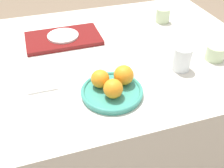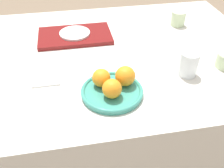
{
  "view_description": "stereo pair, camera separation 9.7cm",
  "coord_description": "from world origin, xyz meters",
  "px_view_note": "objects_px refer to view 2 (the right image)",
  "views": [
    {
      "loc": [
        -0.28,
        -1.04,
        1.37
      ],
      "look_at": [
        -0.05,
        -0.31,
        0.76
      ],
      "focal_mm": 42.0,
      "sensor_mm": 36.0,
      "label": 1
    },
    {
      "loc": [
        -0.19,
        -1.06,
        1.37
      ],
      "look_at": [
        -0.05,
        -0.31,
        0.76
      ],
      "focal_mm": 42.0,
      "sensor_mm": 36.0,
      "label": 2
    }
  ],
  "objects_px": {
    "fruit_platter": "(112,92)",
    "cup_2": "(178,19)",
    "serving_tray": "(75,36)",
    "side_plate": "(75,33)",
    "water_glass": "(188,64)",
    "napkin": "(46,78)",
    "orange_1": "(125,76)",
    "orange_2": "(101,78)",
    "orange_0": "(112,89)"
  },
  "relations": [
    {
      "from": "fruit_platter",
      "to": "cup_2",
      "type": "distance_m",
      "value": 0.71
    },
    {
      "from": "serving_tray",
      "to": "side_plate",
      "type": "relative_size",
      "value": 2.37
    },
    {
      "from": "water_glass",
      "to": "cup_2",
      "type": "bearing_deg",
      "value": 73.15
    },
    {
      "from": "fruit_platter",
      "to": "side_plate",
      "type": "relative_size",
      "value": 1.52
    },
    {
      "from": "cup_2",
      "to": "napkin",
      "type": "xyz_separation_m",
      "value": [
        -0.72,
        -0.38,
        -0.04
      ]
    },
    {
      "from": "serving_tray",
      "to": "side_plate",
      "type": "height_order",
      "value": "side_plate"
    },
    {
      "from": "orange_1",
      "to": "side_plate",
      "type": "xyz_separation_m",
      "value": [
        -0.16,
        0.45,
        -0.03
      ]
    },
    {
      "from": "water_glass",
      "to": "napkin",
      "type": "bearing_deg",
      "value": 172.65
    },
    {
      "from": "fruit_platter",
      "to": "serving_tray",
      "type": "relative_size",
      "value": 0.64
    },
    {
      "from": "orange_1",
      "to": "orange_2",
      "type": "relative_size",
      "value": 1.1
    },
    {
      "from": "fruit_platter",
      "to": "napkin",
      "type": "relative_size",
      "value": 2.07
    },
    {
      "from": "orange_1",
      "to": "napkin",
      "type": "relative_size",
      "value": 0.68
    },
    {
      "from": "side_plate",
      "to": "orange_0",
      "type": "bearing_deg",
      "value": -78.85
    },
    {
      "from": "orange_0",
      "to": "orange_1",
      "type": "bearing_deg",
      "value": 44.81
    },
    {
      "from": "fruit_platter",
      "to": "orange_1",
      "type": "xyz_separation_m",
      "value": [
        0.06,
        0.03,
        0.04
      ]
    },
    {
      "from": "serving_tray",
      "to": "cup_2",
      "type": "bearing_deg",
      "value": 4.23
    },
    {
      "from": "cup_2",
      "to": "fruit_platter",
      "type": "bearing_deg",
      "value": -131.88
    },
    {
      "from": "fruit_platter",
      "to": "serving_tray",
      "type": "xyz_separation_m",
      "value": [
        -0.11,
        0.48,
        -0.0
      ]
    },
    {
      "from": "cup_2",
      "to": "orange_2",
      "type": "bearing_deg",
      "value": -136.24
    },
    {
      "from": "napkin",
      "to": "orange_2",
      "type": "bearing_deg",
      "value": -26.15
    },
    {
      "from": "orange_0",
      "to": "side_plate",
      "type": "distance_m",
      "value": 0.52
    },
    {
      "from": "orange_1",
      "to": "orange_2",
      "type": "bearing_deg",
      "value": 173.74
    },
    {
      "from": "cup_2",
      "to": "serving_tray",
      "type": "bearing_deg",
      "value": -175.77
    },
    {
      "from": "serving_tray",
      "to": "cup_2",
      "type": "relative_size",
      "value": 4.76
    },
    {
      "from": "orange_0",
      "to": "serving_tray",
      "type": "xyz_separation_m",
      "value": [
        -0.1,
        0.51,
        -0.04
      ]
    },
    {
      "from": "fruit_platter",
      "to": "orange_1",
      "type": "relative_size",
      "value": 3.05
    },
    {
      "from": "side_plate",
      "to": "cup_2",
      "type": "xyz_separation_m",
      "value": [
        0.58,
        0.04,
        0.01
      ]
    },
    {
      "from": "cup_2",
      "to": "napkin",
      "type": "bearing_deg",
      "value": -152.39
    },
    {
      "from": "orange_1",
      "to": "serving_tray",
      "type": "distance_m",
      "value": 0.48
    },
    {
      "from": "fruit_platter",
      "to": "orange_0",
      "type": "xyz_separation_m",
      "value": [
        -0.01,
        -0.03,
        0.04
      ]
    },
    {
      "from": "orange_0",
      "to": "cup_2",
      "type": "height_order",
      "value": "orange_0"
    },
    {
      "from": "orange_2",
      "to": "serving_tray",
      "type": "bearing_deg",
      "value": 99.39
    },
    {
      "from": "side_plate",
      "to": "napkin",
      "type": "bearing_deg",
      "value": -113.23
    },
    {
      "from": "orange_1",
      "to": "cup_2",
      "type": "bearing_deg",
      "value": 50.05
    },
    {
      "from": "orange_2",
      "to": "cup_2",
      "type": "distance_m",
      "value": 0.7
    },
    {
      "from": "orange_0",
      "to": "fruit_platter",
      "type": "bearing_deg",
      "value": 79.73
    },
    {
      "from": "orange_2",
      "to": "serving_tray",
      "type": "height_order",
      "value": "orange_2"
    },
    {
      "from": "water_glass",
      "to": "cup_2",
      "type": "xyz_separation_m",
      "value": [
        0.14,
        0.45,
        -0.01
      ]
    },
    {
      "from": "orange_2",
      "to": "water_glass",
      "type": "relative_size",
      "value": 0.68
    },
    {
      "from": "orange_0",
      "to": "side_plate",
      "type": "relative_size",
      "value": 0.46
    },
    {
      "from": "side_plate",
      "to": "water_glass",
      "type": "bearing_deg",
      "value": -42.93
    },
    {
      "from": "fruit_platter",
      "to": "napkin",
      "type": "distance_m",
      "value": 0.29
    },
    {
      "from": "water_glass",
      "to": "orange_2",
      "type": "bearing_deg",
      "value": -175.21
    },
    {
      "from": "serving_tray",
      "to": "orange_0",
      "type": "bearing_deg",
      "value": -78.85
    },
    {
      "from": "water_glass",
      "to": "side_plate",
      "type": "bearing_deg",
      "value": 137.07
    },
    {
      "from": "orange_0",
      "to": "cup_2",
      "type": "xyz_separation_m",
      "value": [
        0.48,
        0.56,
        -0.01
      ]
    },
    {
      "from": "orange_2",
      "to": "napkin",
      "type": "relative_size",
      "value": 0.62
    },
    {
      "from": "water_glass",
      "to": "orange_0",
      "type": "bearing_deg",
      "value": -163.03
    },
    {
      "from": "orange_0",
      "to": "water_glass",
      "type": "distance_m",
      "value": 0.35
    },
    {
      "from": "serving_tray",
      "to": "water_glass",
      "type": "bearing_deg",
      "value": -42.93
    }
  ]
}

